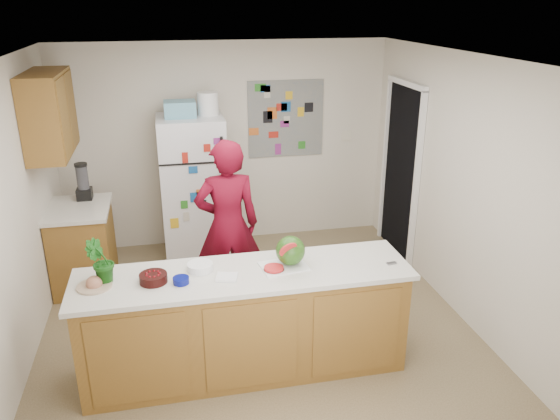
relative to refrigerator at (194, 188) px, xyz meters
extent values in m
cube|color=brown|center=(0.45, -1.88, -0.86)|extent=(4.00, 4.50, 0.02)
cube|color=beige|center=(0.45, 0.38, 0.40)|extent=(4.00, 0.02, 2.50)
cube|color=beige|center=(-1.56, -1.88, 0.40)|extent=(0.02, 4.50, 2.50)
cube|color=beige|center=(2.46, -1.88, 0.40)|extent=(0.02, 4.50, 2.50)
cube|color=white|center=(0.45, -1.88, 1.66)|extent=(4.00, 4.50, 0.02)
cube|color=black|center=(2.44, -0.43, 0.17)|extent=(0.03, 0.85, 2.04)
cube|color=brown|center=(0.25, -2.38, -0.41)|extent=(2.60, 0.62, 0.88)
cube|color=silver|center=(0.25, -2.38, 0.05)|extent=(2.68, 0.70, 0.04)
cube|color=brown|center=(-1.24, -0.53, -0.42)|extent=(0.60, 0.80, 0.86)
cube|color=silver|center=(-1.24, -0.53, 0.03)|extent=(0.64, 0.84, 0.04)
cube|color=brown|center=(-1.37, -0.58, 1.05)|extent=(0.35, 1.00, 0.80)
cube|color=silver|center=(0.00, 0.00, 0.00)|extent=(0.75, 0.70, 1.70)
cube|color=#5999B2|center=(-0.10, 0.00, 0.94)|extent=(0.35, 0.28, 0.18)
cube|color=slate|center=(1.20, 0.36, 0.70)|extent=(0.95, 0.01, 0.95)
imported|color=#600718|center=(0.25, -1.29, 0.02)|extent=(0.65, 0.44, 1.74)
cylinder|color=black|center=(-1.19, -0.28, 0.24)|extent=(0.12, 0.12, 0.38)
cube|color=silver|center=(0.58, -2.36, 0.08)|extent=(0.40, 0.32, 0.01)
sphere|color=#185912|center=(0.64, -2.34, 0.20)|extent=(0.24, 0.24, 0.24)
cylinder|color=#D11F4A|center=(0.48, -2.41, 0.09)|extent=(0.16, 0.16, 0.02)
cylinder|color=black|center=(-0.45, -2.40, 0.11)|extent=(0.28, 0.28, 0.07)
cylinder|color=silver|center=(-0.09, -2.28, 0.10)|extent=(0.22, 0.22, 0.06)
cylinder|color=#060C62|center=(-0.25, -2.46, 0.10)|extent=(0.16, 0.16, 0.05)
cylinder|color=#BEAE94|center=(-0.89, -2.38, 0.08)|extent=(0.27, 0.27, 0.02)
cube|color=white|center=(0.10, -2.45, 0.08)|extent=(0.19, 0.18, 0.02)
cube|color=gray|center=(1.45, -2.49, 0.08)|extent=(0.09, 0.05, 0.01)
imported|color=#0D3A0B|center=(-0.83, -2.33, 0.25)|extent=(0.23, 0.21, 0.36)
camera|label=1|loc=(-0.28, -6.20, 2.09)|focal=35.00mm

